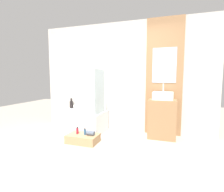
% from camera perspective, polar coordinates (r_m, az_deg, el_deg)
% --- Properties ---
extents(ground_plane, '(12.00, 12.00, 0.00)m').
position_cam_1_polar(ground_plane, '(3.06, -4.90, -19.12)').
color(ground_plane, '#A39989').
extents(wall_tiled_back, '(4.20, 0.06, 2.60)m').
position_cam_1_polar(wall_tiled_back, '(4.26, 3.54, 6.09)').
color(wall_tiled_back, '#B7B2A8').
rests_on(wall_tiled_back, ground_plane).
extents(wall_wood_accent, '(0.79, 0.04, 2.60)m').
position_cam_1_polar(wall_wood_accent, '(4.06, 16.60, 6.10)').
color(wall_wood_accent, '#8E6642').
rests_on(wall_wood_accent, ground_plane).
extents(bathtub, '(1.11, 0.79, 0.49)m').
position_cam_1_polar(bathtub, '(4.32, -9.90, -8.11)').
color(bathtub, white).
rests_on(bathtub, ground_plane).
extents(glass_shower_screen, '(0.01, 0.54, 0.99)m').
position_cam_1_polar(glass_shower_screen, '(3.87, -4.06, 1.39)').
color(glass_shower_screen, silver).
rests_on(glass_shower_screen, bathtub).
extents(wooden_step_bench, '(0.62, 0.39, 0.17)m').
position_cam_1_polar(wooden_step_bench, '(3.65, -9.48, -13.50)').
color(wooden_step_bench, '#A87F56').
rests_on(wooden_step_bench, ground_plane).
extents(vanity_cabinet, '(0.57, 0.43, 0.83)m').
position_cam_1_polar(vanity_cabinet, '(3.93, 16.06, -7.15)').
color(vanity_cabinet, '#8E6642').
rests_on(vanity_cabinet, ground_plane).
extents(sink, '(0.41, 0.32, 0.34)m').
position_cam_1_polar(sink, '(3.85, 16.28, 0.10)').
color(sink, white).
rests_on(sink, vanity_cabinet).
extents(vase_tall_dark, '(0.09, 0.09, 0.26)m').
position_cam_1_polar(vase_tall_dark, '(4.73, -13.10, -2.61)').
color(vase_tall_dark, black).
rests_on(vase_tall_dark, bathtub).
extents(vase_round_light, '(0.12, 0.12, 0.12)m').
position_cam_1_polar(vase_round_light, '(4.65, -11.78, -3.28)').
color(vase_round_light, silver).
rests_on(vase_round_light, bathtub).
extents(bottle_soap_primary, '(0.05, 0.05, 0.14)m').
position_cam_1_polar(bottle_soap_primary, '(3.66, -11.25, -11.05)').
color(bottle_soap_primary, '#B21928').
rests_on(bottle_soap_primary, wooden_step_bench).
extents(bottle_soap_secondary, '(0.05, 0.05, 0.13)m').
position_cam_1_polar(bottle_soap_secondary, '(3.58, -8.85, -11.48)').
color(bottle_soap_secondary, '#2D567A').
rests_on(bottle_soap_secondary, wooden_step_bench).
extents(towel_roll, '(0.16, 0.09, 0.09)m').
position_cam_1_polar(towel_roll, '(3.53, -7.04, -11.93)').
color(towel_roll, '#4C5666').
rests_on(towel_roll, wooden_step_bench).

